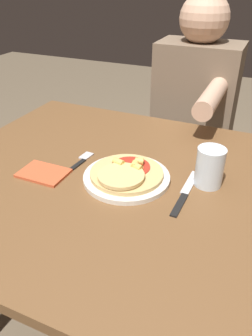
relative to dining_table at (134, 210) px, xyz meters
The scene contains 8 objects.
dining_table is the anchor object (origin of this frame).
plate 0.11m from the dining_table, behind, with size 0.24×0.24×0.01m.
pizza 0.13m from the dining_table, 162.27° to the right, with size 0.21×0.21×0.04m.
fork 0.22m from the dining_table, behind, with size 0.03×0.18×0.00m.
knife 0.18m from the dining_table, ahead, with size 0.03×0.22×0.00m.
drinking_glass 0.26m from the dining_table, 20.22° to the left, with size 0.08×0.08×0.11m.
napkin 0.29m from the dining_table, 164.26° to the right, with size 0.14×0.10×0.01m.
person_diner 0.71m from the dining_table, 89.44° to the left, with size 0.35×0.52×1.19m.
Camera 1 is at (0.29, -0.71, 1.25)m, focal length 35.00 mm.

